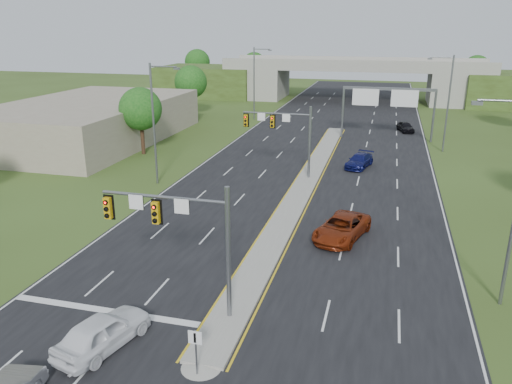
{
  "coord_description": "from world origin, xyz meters",
  "views": [
    {
      "loc": [
        6.91,
        -20.84,
        14.06
      ],
      "look_at": [
        -1.57,
        11.17,
        3.0
      ],
      "focal_mm": 35.0,
      "sensor_mm": 36.0,
      "label": 1
    }
  ],
  "objects_px": {
    "sign_gantry": "(387,99)",
    "signal_mast_far": "(286,130)",
    "keep_right_sign": "(196,345)",
    "car_far_b": "(359,161)",
    "signal_mast_near": "(183,228)",
    "overpass": "(354,82)",
    "car_white": "(103,331)",
    "car_far_c": "(405,127)",
    "car_far_a": "(342,228)"
  },
  "relations": [
    {
      "from": "sign_gantry",
      "to": "signal_mast_far",
      "type": "bearing_deg",
      "value": -114.11
    },
    {
      "from": "signal_mast_far",
      "to": "keep_right_sign",
      "type": "relative_size",
      "value": 3.18
    },
    {
      "from": "signal_mast_far",
      "to": "car_far_b",
      "type": "relative_size",
      "value": 1.48
    },
    {
      "from": "signal_mast_near",
      "to": "keep_right_sign",
      "type": "distance_m",
      "value": 5.94
    },
    {
      "from": "signal_mast_near",
      "to": "keep_right_sign",
      "type": "relative_size",
      "value": 3.18
    },
    {
      "from": "overpass",
      "to": "car_white",
      "type": "relative_size",
      "value": 16.38
    },
    {
      "from": "car_white",
      "to": "car_far_b",
      "type": "bearing_deg",
      "value": -90.21
    },
    {
      "from": "sign_gantry",
      "to": "car_far_c",
      "type": "height_order",
      "value": "sign_gantry"
    },
    {
      "from": "signal_mast_far",
      "to": "car_far_c",
      "type": "height_order",
      "value": "signal_mast_far"
    },
    {
      "from": "signal_mast_far",
      "to": "sign_gantry",
      "type": "relative_size",
      "value": 0.6
    },
    {
      "from": "sign_gantry",
      "to": "car_far_b",
      "type": "distance_m",
      "value": 15.3
    },
    {
      "from": "car_far_a",
      "to": "car_far_b",
      "type": "distance_m",
      "value": 18.98
    },
    {
      "from": "signal_mast_near",
      "to": "overpass",
      "type": "distance_m",
      "value": 80.11
    },
    {
      "from": "signal_mast_far",
      "to": "car_white",
      "type": "height_order",
      "value": "signal_mast_far"
    },
    {
      "from": "keep_right_sign",
      "to": "car_white",
      "type": "height_order",
      "value": "keep_right_sign"
    },
    {
      "from": "car_far_c",
      "to": "overpass",
      "type": "bearing_deg",
      "value": 91.87
    },
    {
      "from": "signal_mast_near",
      "to": "car_far_c",
      "type": "relative_size",
      "value": 1.73
    },
    {
      "from": "keep_right_sign",
      "to": "car_white",
      "type": "relative_size",
      "value": 0.45
    },
    {
      "from": "signal_mast_near",
      "to": "car_white",
      "type": "height_order",
      "value": "signal_mast_near"
    },
    {
      "from": "signal_mast_far",
      "to": "car_far_a",
      "type": "distance_m",
      "value": 15.53
    },
    {
      "from": "car_far_a",
      "to": "car_white",
      "type": "bearing_deg",
      "value": -105.65
    },
    {
      "from": "overpass",
      "to": "car_far_a",
      "type": "bearing_deg",
      "value": -86.26
    },
    {
      "from": "sign_gantry",
      "to": "car_far_a",
      "type": "bearing_deg",
      "value": -93.78
    },
    {
      "from": "signal_mast_far",
      "to": "car_far_b",
      "type": "height_order",
      "value": "signal_mast_far"
    },
    {
      "from": "overpass",
      "to": "car_far_c",
      "type": "bearing_deg",
      "value": -72.03
    },
    {
      "from": "car_far_a",
      "to": "car_far_c",
      "type": "relative_size",
      "value": 1.41
    },
    {
      "from": "car_far_b",
      "to": "sign_gantry",
      "type": "bearing_deg",
      "value": 95.7
    },
    {
      "from": "keep_right_sign",
      "to": "overpass",
      "type": "height_order",
      "value": "overpass"
    },
    {
      "from": "overpass",
      "to": "car_far_b",
      "type": "height_order",
      "value": "overpass"
    },
    {
      "from": "signal_mast_far",
      "to": "keep_right_sign",
      "type": "height_order",
      "value": "signal_mast_far"
    },
    {
      "from": "signal_mast_far",
      "to": "overpass",
      "type": "xyz_separation_m",
      "value": [
        2.26,
        55.07,
        -1.17
      ]
    },
    {
      "from": "car_far_a",
      "to": "signal_mast_far",
      "type": "bearing_deg",
      "value": 132.37
    },
    {
      "from": "car_white",
      "to": "car_far_c",
      "type": "distance_m",
      "value": 56.46
    },
    {
      "from": "signal_mast_near",
      "to": "keep_right_sign",
      "type": "bearing_deg",
      "value": -63.06
    },
    {
      "from": "signal_mast_near",
      "to": "car_white",
      "type": "distance_m",
      "value": 5.94
    },
    {
      "from": "keep_right_sign",
      "to": "car_far_a",
      "type": "bearing_deg",
      "value": 74.39
    },
    {
      "from": "car_far_c",
      "to": "signal_mast_far",
      "type": "bearing_deg",
      "value": -130.43
    },
    {
      "from": "overpass",
      "to": "car_far_b",
      "type": "bearing_deg",
      "value": -84.86
    },
    {
      "from": "signal_mast_far",
      "to": "overpass",
      "type": "relative_size",
      "value": 0.09
    },
    {
      "from": "signal_mast_far",
      "to": "car_far_c",
      "type": "relative_size",
      "value": 1.73
    },
    {
      "from": "car_white",
      "to": "car_far_a",
      "type": "xyz_separation_m",
      "value": [
        9.31,
        15.28,
        -0.04
      ]
    },
    {
      "from": "sign_gantry",
      "to": "car_far_a",
      "type": "distance_m",
      "value": 33.79
    },
    {
      "from": "signal_mast_near",
      "to": "car_far_b",
      "type": "relative_size",
      "value": 1.48
    },
    {
      "from": "car_far_a",
      "to": "car_far_b",
      "type": "relative_size",
      "value": 1.2
    },
    {
      "from": "overpass",
      "to": "car_far_b",
      "type": "xyz_separation_m",
      "value": [
        4.45,
        -49.52,
        -2.85
      ]
    },
    {
      "from": "signal_mast_far",
      "to": "car_white",
      "type": "relative_size",
      "value": 1.43
    },
    {
      "from": "signal_mast_near",
      "to": "car_white",
      "type": "bearing_deg",
      "value": -124.78
    },
    {
      "from": "car_far_b",
      "to": "overpass",
      "type": "bearing_deg",
      "value": 109.62
    },
    {
      "from": "car_white",
      "to": "car_far_b",
      "type": "xyz_separation_m",
      "value": [
        9.29,
        34.25,
        -0.14
      ]
    },
    {
      "from": "car_far_a",
      "to": "keep_right_sign",
      "type": "bearing_deg",
      "value": -89.89
    }
  ]
}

